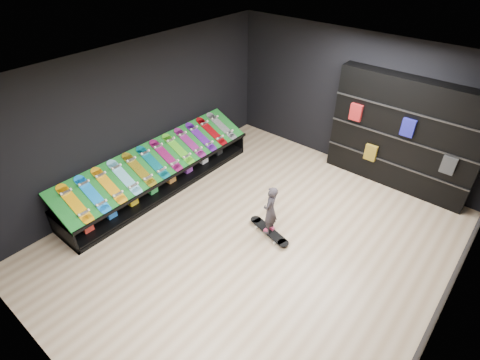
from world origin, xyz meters
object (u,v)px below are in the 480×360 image
Objects in this scene: display_rack at (160,177)px; back_shelving at (403,136)px; floor_skateboard at (269,232)px; child at (270,218)px.

display_rack is 5.10m from back_shelving.
child is at bearing 0.00° from floor_skateboard.
display_rack is 1.52× the size of back_shelving.
back_shelving is 5.08× the size of child.
display_rack is 2.68m from child.
display_rack reaches higher than floor_skateboard.
back_shelving is (3.76, 3.32, 0.93)m from display_rack.
child is at bearing 6.37° from display_rack.
floor_skateboard is (-1.09, -3.02, -1.14)m from back_shelving.
back_shelving is 3.01× the size of floor_skateboard.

